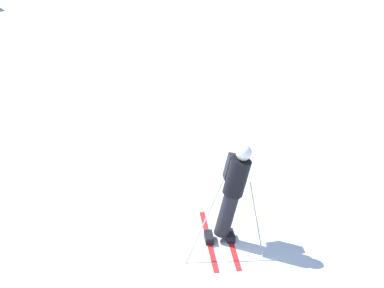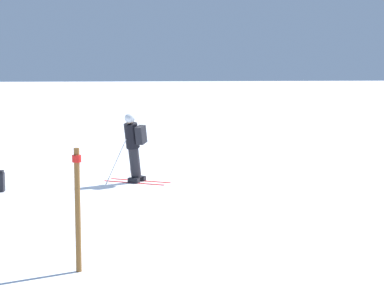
{
  "view_description": "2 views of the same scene",
  "coord_description": "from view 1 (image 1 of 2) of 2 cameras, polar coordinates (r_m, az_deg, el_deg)",
  "views": [
    {
      "loc": [
        -4.96,
        -6.55,
        6.49
      ],
      "look_at": [
        1.94,
        1.97,
        0.69
      ],
      "focal_mm": 60.0,
      "sensor_mm": 36.0,
      "label": 1
    },
    {
      "loc": [
        17.12,
        -1.37,
        2.84
      ],
      "look_at": [
        1.13,
        1.4,
        0.97
      ],
      "focal_mm": 60.0,
      "sensor_mm": 36.0,
      "label": 2
    }
  ],
  "objects": [
    {
      "name": "ground_plane",
      "position": [
        10.47,
        -1.49,
        -10.44
      ],
      "size": [
        300.0,
        300.0,
        0.0
      ],
      "primitive_type": "plane",
      "color": "white"
    },
    {
      "name": "skier",
      "position": [
        10.44,
        3.7,
        -3.88
      ],
      "size": [
        1.48,
        1.68,
        1.82
      ],
      "rotation": [
        0.0,
        0.0,
        -0.56
      ],
      "color": "red",
      "rests_on": "ground"
    }
  ]
}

